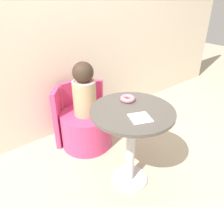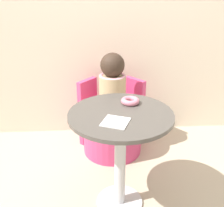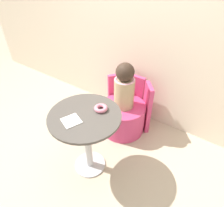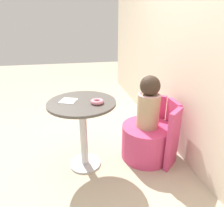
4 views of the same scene
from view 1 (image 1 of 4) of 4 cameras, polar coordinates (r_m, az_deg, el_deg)
name	(u,v)px [view 1 (image 1 of 4)]	position (r m, az deg, el deg)	size (l,w,h in m)	color
ground_plane	(124,182)	(2.12, 3.12, -19.81)	(12.00, 12.00, 0.00)	#B7A88E
back_wall	(53,30)	(2.42, -15.13, 18.13)	(6.00, 0.06, 2.40)	beige
round_table	(132,129)	(1.79, 5.19, -6.77)	(0.67, 0.67, 0.74)	silver
tub_chair	(87,129)	(2.45, -6.66, -6.53)	(0.55, 0.55, 0.39)	#D13D70
booth_backrest	(75,110)	(2.55, -9.61, -1.72)	(0.65, 0.24, 0.66)	#D13D70
child_figure	(84,90)	(2.22, -7.31, 3.53)	(0.24, 0.24, 0.57)	tan
donut	(128,99)	(1.82, 4.12, 1.28)	(0.12, 0.12, 0.04)	pink
paper_napkin	(140,118)	(1.59, 7.37, -3.74)	(0.19, 0.19, 0.01)	white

